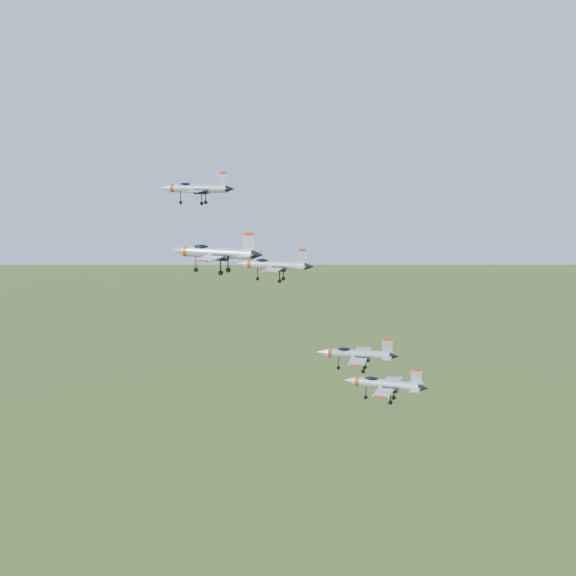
# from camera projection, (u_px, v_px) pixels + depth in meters

# --- Properties ---
(jet_lead) EXTENTS (12.73, 10.49, 3.41)m
(jet_lead) POSITION_uv_depth(u_px,v_px,m) (196.00, 188.00, 131.10)
(jet_lead) COLOR #B8BDC6
(jet_left_high) EXTENTS (12.55, 10.32, 3.36)m
(jet_left_high) POSITION_uv_depth(u_px,v_px,m) (274.00, 265.00, 125.01)
(jet_left_high) COLOR #B8BDC6
(jet_right_high) EXTENTS (13.30, 11.05, 3.55)m
(jet_right_high) POSITION_uv_depth(u_px,v_px,m) (215.00, 252.00, 104.71)
(jet_right_high) COLOR #B8BDC6
(jet_left_low) EXTENTS (13.73, 11.28, 3.68)m
(jet_left_low) POSITION_uv_depth(u_px,v_px,m) (356.00, 354.00, 131.52)
(jet_left_low) COLOR #B8BDC6
(jet_right_low) EXTENTS (12.33, 10.24, 3.29)m
(jet_right_low) POSITION_uv_depth(u_px,v_px,m) (384.00, 384.00, 113.11)
(jet_right_low) COLOR #B8BDC6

